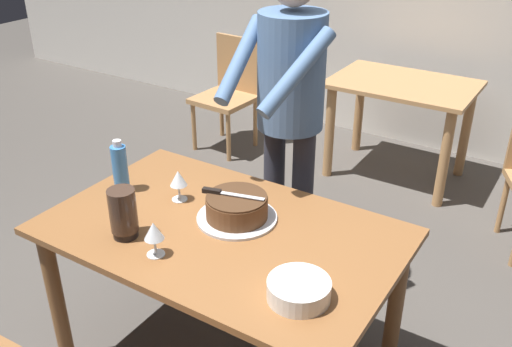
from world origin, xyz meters
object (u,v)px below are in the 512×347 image
object	(u,v)px
water_bottle	(120,168)
background_chair_0	(230,89)
wine_glass_far	(178,179)
person_cutting_cake	(289,103)
cake_knife	(220,192)
main_dining_table	(222,251)
cake_on_platter	(237,208)
hurricane_lamp	(123,213)
background_table	(401,104)
plate_stack	(299,290)
wine_glass_near	(154,232)

from	to	relation	value
water_bottle	background_chair_0	size ratio (longest dim) A/B	0.28
wine_glass_far	person_cutting_cake	distance (m)	0.66
water_bottle	person_cutting_cake	world-z (taller)	person_cutting_cake
cake_knife	water_bottle	size ratio (longest dim) A/B	1.07
main_dining_table	background_chair_0	size ratio (longest dim) A/B	1.61
cake_on_platter	hurricane_lamp	xyz separation A→B (m)	(-0.30, -0.34, 0.06)
person_cutting_cake	background_chair_0	distance (m)	2.00
cake_on_platter	cake_knife	world-z (taller)	cake_knife
wine_glass_far	background_chair_0	distance (m)	2.27
hurricane_lamp	background_table	distance (m)	2.54
cake_on_platter	background_table	size ratio (longest dim) A/B	0.34
cake_knife	person_cutting_cake	world-z (taller)	person_cutting_cake
hurricane_lamp	background_chair_0	distance (m)	2.57
hurricane_lamp	cake_knife	bearing A→B (deg)	54.18
wine_glass_far	background_table	bearing A→B (deg)	82.67
plate_stack	cake_on_platter	bearing A→B (deg)	146.33
plate_stack	background_table	xyz separation A→B (m)	(-0.49, 2.47, -0.21)
cake_on_platter	wine_glass_near	world-z (taller)	wine_glass_near
plate_stack	wine_glass_near	world-z (taller)	wine_glass_near
cake_knife	hurricane_lamp	world-z (taller)	hurricane_lamp
cake_knife	wine_glass_far	distance (m)	0.24
plate_stack	background_chair_0	xyz separation A→B (m)	(-1.86, 2.26, -0.29)
wine_glass_far	person_cutting_cake	world-z (taller)	person_cutting_cake
cake_knife	person_cutting_cake	size ratio (longest dim) A/B	0.16
main_dining_table	background_table	world-z (taller)	main_dining_table
background_table	background_chair_0	distance (m)	1.39
water_bottle	wine_glass_far	bearing A→B (deg)	14.50
wine_glass_near	background_table	distance (m)	2.55
cake_on_platter	person_cutting_cake	bearing A→B (deg)	97.73
water_bottle	background_chair_0	distance (m)	2.22
plate_stack	wine_glass_near	distance (m)	0.59
background_chair_0	water_bottle	bearing A→B (deg)	-68.20
cake_knife	hurricane_lamp	bearing A→B (deg)	-125.82
wine_glass_near	hurricane_lamp	distance (m)	0.19
wine_glass_far	person_cutting_cake	xyz separation A→B (m)	(0.23, 0.57, 0.22)
cake_on_platter	wine_glass_far	world-z (taller)	wine_glass_far
hurricane_lamp	background_chair_0	xyz separation A→B (m)	(-1.09, 2.30, -0.37)
wine_glass_far	background_table	world-z (taller)	wine_glass_far
cake_knife	background_chair_0	world-z (taller)	background_chair_0
background_table	wine_glass_near	bearing A→B (deg)	-92.01
cake_on_platter	plate_stack	world-z (taller)	cake_on_platter
wine_glass_near	cake_knife	bearing A→B (deg)	82.32
wine_glass_near	background_table	size ratio (longest dim) A/B	0.14
wine_glass_far	background_chair_0	world-z (taller)	background_chair_0
plate_stack	water_bottle	bearing A→B (deg)	167.43
main_dining_table	cake_knife	bearing A→B (deg)	126.89
main_dining_table	cake_knife	distance (m)	0.25
cake_knife	wine_glass_far	size ratio (longest dim) A/B	1.85
cake_on_platter	cake_knife	size ratio (longest dim) A/B	1.27
cake_on_platter	plate_stack	distance (m)	0.56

